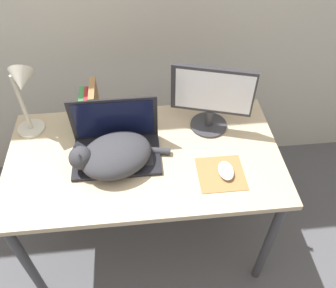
% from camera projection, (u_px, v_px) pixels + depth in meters
% --- Properties ---
extents(desk, '(1.26, 0.69, 0.75)m').
position_uv_depth(desk, '(146.00, 167.00, 1.70)').
color(desk, tan).
rests_on(desk, ground_plane).
extents(laptop, '(0.39, 0.25, 0.26)m').
position_uv_depth(laptop, '(117.00, 145.00, 1.61)').
color(laptop, black).
rests_on(laptop, desk).
extents(cat, '(0.44, 0.36, 0.15)m').
position_uv_depth(cat, '(114.00, 155.00, 1.55)').
color(cat, '#333338').
rests_on(cat, desk).
extents(external_monitor, '(0.37, 0.18, 0.34)m').
position_uv_depth(external_monitor, '(212.00, 97.00, 1.64)').
color(external_monitor, '#333338').
rests_on(external_monitor, desk).
extents(mousepad, '(0.20, 0.20, 0.00)m').
position_uv_depth(mousepad, '(222.00, 174.00, 1.56)').
color(mousepad, olive).
rests_on(mousepad, desk).
extents(computer_mouse, '(0.07, 0.11, 0.03)m').
position_uv_depth(computer_mouse, '(227.00, 171.00, 1.55)').
color(computer_mouse, silver).
rests_on(computer_mouse, mousepad).
extents(book_row, '(0.08, 0.17, 0.23)m').
position_uv_depth(book_row, '(92.00, 109.00, 1.70)').
color(book_row, '#387A42').
rests_on(book_row, desk).
extents(desk_lamp, '(0.17, 0.17, 0.39)m').
position_uv_depth(desk_lamp, '(24.00, 91.00, 1.55)').
color(desk_lamp, beige).
rests_on(desk_lamp, desk).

